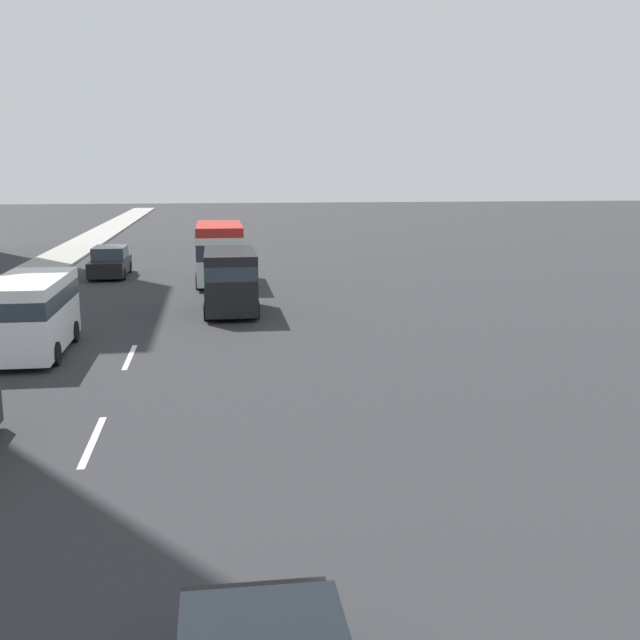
# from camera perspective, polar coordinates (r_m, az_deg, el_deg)

# --- Properties ---
(ground_plane) EXTENTS (198.00, 198.00, 0.00)m
(ground_plane) POSITION_cam_1_polar(r_m,az_deg,el_deg) (35.26, -12.30, 1.57)
(ground_plane) COLOR #2D2D30
(lane_stripe_mid) EXTENTS (3.20, 0.16, 0.01)m
(lane_stripe_mid) POSITION_cam_1_polar(r_m,az_deg,el_deg) (17.33, -16.75, -8.74)
(lane_stripe_mid) COLOR silver
(lane_stripe_mid) RESTS_ON ground_plane
(lane_stripe_far) EXTENTS (3.20, 0.16, 0.01)m
(lane_stripe_far) POSITION_cam_1_polar(r_m,az_deg,el_deg) (24.52, -14.14, -2.72)
(lane_stripe_far) COLOR silver
(lane_stripe_far) RESTS_ON ground_plane
(car_lead) EXTENTS (4.72, 1.93, 1.63)m
(car_lead) POSITION_cam_1_polar(r_m,az_deg,el_deg) (43.19, -15.54, 4.21)
(car_lead) COLOR black
(car_lead) RESTS_ON ground_plane
(minibus_second) EXTENTS (6.13, 2.41, 3.06)m
(minibus_second) POSITION_cam_1_polar(r_m,az_deg,el_deg) (39.26, -7.58, 5.18)
(minibus_second) COLOR silver
(minibus_second) RESTS_ON ground_plane
(van_third) EXTENTS (5.34, 2.20, 2.45)m
(van_third) POSITION_cam_1_polar(r_m,az_deg,el_deg) (25.62, -20.96, 0.66)
(van_third) COLOR white
(van_third) RESTS_ON ground_plane
(van_sixth) EXTENTS (4.65, 2.17, 2.56)m
(van_sixth) POSITION_cam_1_polar(r_m,az_deg,el_deg) (31.05, -6.79, 3.18)
(van_sixth) COLOR black
(van_sixth) RESTS_ON ground_plane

